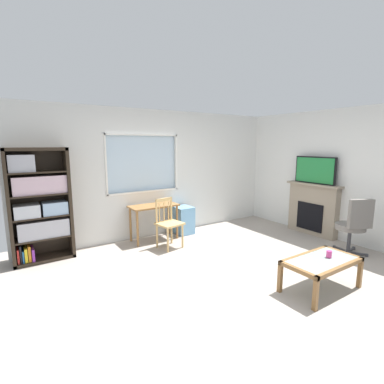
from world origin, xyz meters
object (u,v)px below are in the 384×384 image
fireplace (313,209)px  office_chair (354,224)px  bookshelf (39,205)px  wooden_chair (168,223)px  desk_under_window (154,211)px  sippy_cup (329,254)px  tv (315,170)px  coffee_table (321,264)px  plastic_drawer_unit (183,220)px

fireplace → office_chair: size_ratio=1.15×
bookshelf → wooden_chair: 2.14m
desk_under_window → sippy_cup: size_ratio=10.45×
fireplace → bookshelf: bearing=162.1°
bookshelf → fireplace: size_ratio=1.58×
fireplace → desk_under_window: bearing=153.4°
tv → office_chair: tv is taller
wooden_chair → coffee_table: (0.90, -2.45, -0.11)m
coffee_table → sippy_cup: 0.17m
desk_under_window → tv: (2.92, -1.48, 0.76)m
fireplace → office_chair: (-0.49, -1.10, 0.01)m
bookshelf → sippy_cup: bearing=-45.6°
desk_under_window → coffee_table: size_ratio=0.92×
desk_under_window → wooden_chair: (0.04, -0.51, -0.12)m
bookshelf → wooden_chair: bookshelf is taller
tv → coffee_table: bearing=-143.1°
desk_under_window → office_chair: (2.45, -2.58, -0.03)m
bookshelf → desk_under_window: (1.95, -0.11, -0.33)m
bookshelf → office_chair: (4.40, -2.69, -0.36)m
office_chair → sippy_cup: bearing=-163.7°
wooden_chair → fireplace: fireplace is taller
tv → office_chair: 1.44m
office_chair → coffee_table: office_chair is taller
wooden_chair → office_chair: (2.41, -2.06, 0.09)m
desk_under_window → coffee_table: bearing=-72.4°
bookshelf → coffee_table: bearing=-46.7°
desk_under_window → fireplace: (2.94, -1.48, -0.04)m
plastic_drawer_unit → sippy_cup: (0.37, -3.03, 0.18)m
bookshelf → coffee_table: 4.26m
tv → desk_under_window: bearing=153.2°
fireplace → tv: size_ratio=1.31×
office_chair → coffee_table: 1.57m
coffee_table → sippy_cup: (0.13, -0.01, 0.11)m
bookshelf → fireplace: bookshelf is taller
tv → office_chair: (-0.48, -1.10, -0.79)m
tv → office_chair: bearing=-113.3°
bookshelf → coffee_table: size_ratio=1.79×
coffee_table → office_chair: bearing=14.5°
tv → fireplace: bearing=0.0°
desk_under_window → fireplace: bearing=-26.6°
wooden_chair → tv: tv is taller
plastic_drawer_unit → coffee_table: plastic_drawer_unit is taller
office_chair → plastic_drawer_unit: bearing=123.6°
desk_under_window → sippy_cup: bearing=-70.2°
bookshelf → tv: size_ratio=2.06×
wooden_chair → coffee_table: 2.62m
tv → sippy_cup: bearing=-140.9°
tv → coffee_table: tv is taller
bookshelf → plastic_drawer_unit: (2.66, -0.06, -0.63)m
tv → sippy_cup: (-1.85, -1.51, -0.89)m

